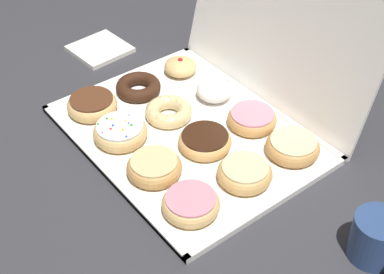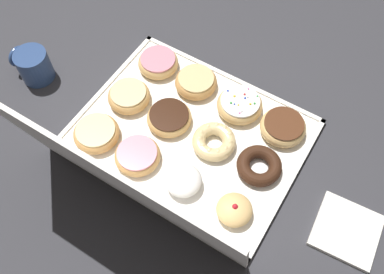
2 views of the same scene
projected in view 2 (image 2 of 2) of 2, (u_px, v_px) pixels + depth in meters
The scene contains 17 objects.
ground_plane at pixel (191, 135), 1.10m from camera, with size 3.00×3.00×0.00m, color #333338.
donut_box at pixel (191, 134), 1.09m from camera, with size 0.57×0.44×0.01m.
box_lid_open at pixel (114, 181), 0.79m from camera, with size 0.57×0.44×0.01m, color white.
chocolate_frosted_donut_0 at pixel (283, 127), 1.07m from camera, with size 0.12×0.12×0.04m.
sprinkle_donut_1 at pixel (240, 105), 1.11m from camera, with size 0.12×0.12×0.04m.
glazed_ring_donut_2 at pixel (196, 82), 1.15m from camera, with size 0.12×0.12×0.04m.
pink_frosted_donut_3 at pixel (158, 63), 1.18m from camera, with size 0.11×0.11×0.04m.
chocolate_cake_ring_donut_4 at pixel (260, 165), 1.02m from camera, with size 0.11×0.11×0.03m.
cruller_donut_5 at pixel (215, 140), 1.05m from camera, with size 0.11×0.11×0.04m.
chocolate_frosted_donut_6 at pixel (169, 118), 1.09m from camera, with size 0.12×0.12×0.04m.
glazed_ring_donut_7 at pixel (130, 95), 1.12m from camera, with size 0.11×0.11×0.04m.
jelly_filled_donut_8 at pixel (234, 210), 0.96m from camera, with size 0.08×0.08×0.05m.
powdered_filled_donut_9 at pixel (184, 180), 0.99m from camera, with size 0.09×0.09×0.05m.
pink_frosted_donut_10 at pixel (138, 155), 1.03m from camera, with size 0.11×0.11×0.04m.
glazed_ring_donut_11 at pixel (96, 133), 1.06m from camera, with size 0.12×0.12×0.04m.
coffee_mug at pixel (33, 65), 1.15m from camera, with size 0.11×0.09×0.09m.
napkin_stack at pixel (346, 230), 0.96m from camera, with size 0.14×0.14×0.01m, color white.
Camera 2 is at (-0.30, 0.47, 0.94)m, focal length 39.19 mm.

